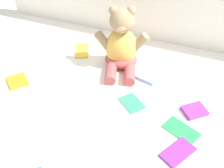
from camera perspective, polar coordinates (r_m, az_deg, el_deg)
The scene contains 9 objects.
ground_plane at distance 1.23m, azimuth 2.63°, elevation -0.82°, with size 3.20×3.20×0.00m, color silver.
teddy_bear at distance 1.29m, azimuth 1.92°, elevation 7.76°, with size 0.25×0.25×0.30m.
book_case_1 at distance 1.30m, azimuth 7.08°, elevation 2.03°, with size 0.10×0.12×0.02m, color #81A3DE.
book_case_2 at distance 1.16m, azimuth 4.09°, elevation -3.84°, with size 0.07×0.10×0.01m, color #339567.
book_case_3 at distance 1.17m, azimuth 16.57°, elevation -5.26°, with size 0.07×0.09×0.02m, color #85308F.
book_case_5 at distance 1.03m, azimuth 13.39°, elevation -13.48°, with size 0.07×0.12×0.01m, color #7F2C91.
book_case_6 at distance 1.33m, azimuth -18.85°, elevation 0.59°, with size 0.09×0.09×0.01m, color orange.
book_case_7 at distance 1.45m, azimuth -6.16°, elevation 6.83°, with size 0.07×0.12×0.01m, color yellow.
book_case_8 at distance 1.09m, azimuth 14.04°, elevation -9.14°, with size 0.08×0.13×0.01m, color green.
Camera 1 is at (0.27, -0.87, 0.83)m, focal length 44.51 mm.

